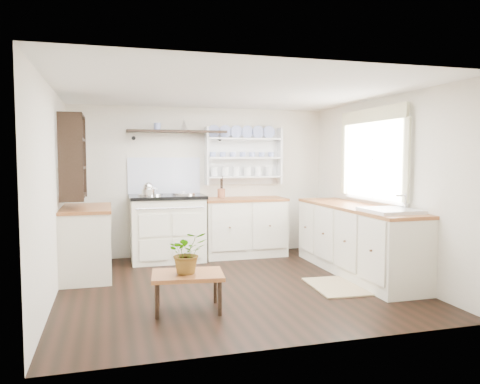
# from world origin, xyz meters

# --- Properties ---
(floor) EXTENTS (4.00, 3.80, 0.01)m
(floor) POSITION_xyz_m (0.00, 0.00, 0.00)
(floor) COLOR black
(floor) RESTS_ON ground
(wall_back) EXTENTS (4.00, 0.02, 2.30)m
(wall_back) POSITION_xyz_m (0.00, 1.90, 1.15)
(wall_back) COLOR beige
(wall_back) RESTS_ON ground
(wall_right) EXTENTS (0.02, 3.80, 2.30)m
(wall_right) POSITION_xyz_m (2.00, 0.00, 1.15)
(wall_right) COLOR beige
(wall_right) RESTS_ON ground
(wall_left) EXTENTS (0.02, 3.80, 2.30)m
(wall_left) POSITION_xyz_m (-2.00, 0.00, 1.15)
(wall_left) COLOR beige
(wall_left) RESTS_ON ground
(ceiling) EXTENTS (4.00, 3.80, 0.01)m
(ceiling) POSITION_xyz_m (0.00, 0.00, 2.30)
(ceiling) COLOR white
(ceiling) RESTS_ON wall_back
(window) EXTENTS (0.08, 1.55, 1.22)m
(window) POSITION_xyz_m (1.95, 0.15, 1.56)
(window) COLOR white
(window) RESTS_ON wall_right
(aga_cooker) EXTENTS (1.09, 0.76, 1.01)m
(aga_cooker) POSITION_xyz_m (-0.59, 1.57, 0.50)
(aga_cooker) COLOR white
(aga_cooker) RESTS_ON floor
(back_cabinets) EXTENTS (1.27, 0.63, 0.90)m
(back_cabinets) POSITION_xyz_m (0.60, 1.60, 0.46)
(back_cabinets) COLOR beige
(back_cabinets) RESTS_ON floor
(right_cabinets) EXTENTS (0.62, 2.43, 0.90)m
(right_cabinets) POSITION_xyz_m (1.70, 0.10, 0.46)
(right_cabinets) COLOR beige
(right_cabinets) RESTS_ON floor
(belfast_sink) EXTENTS (0.55, 0.60, 0.45)m
(belfast_sink) POSITION_xyz_m (1.70, -0.65, 0.80)
(belfast_sink) COLOR white
(belfast_sink) RESTS_ON right_cabinets
(left_cabinets) EXTENTS (0.62, 1.13, 0.90)m
(left_cabinets) POSITION_xyz_m (-1.70, 0.90, 0.46)
(left_cabinets) COLOR beige
(left_cabinets) RESTS_ON floor
(plate_rack) EXTENTS (1.20, 0.22, 0.90)m
(plate_rack) POSITION_xyz_m (0.65, 1.86, 1.56)
(plate_rack) COLOR white
(plate_rack) RESTS_ON wall_back
(high_shelf) EXTENTS (1.50, 0.29, 0.16)m
(high_shelf) POSITION_xyz_m (-0.40, 1.78, 1.91)
(high_shelf) COLOR black
(high_shelf) RESTS_ON wall_back
(left_shelving) EXTENTS (0.28, 0.80, 1.05)m
(left_shelving) POSITION_xyz_m (-1.84, 0.90, 1.55)
(left_shelving) COLOR black
(left_shelving) RESTS_ON wall_left
(kettle) EXTENTS (0.19, 0.19, 0.23)m
(kettle) POSITION_xyz_m (-0.87, 1.45, 1.05)
(kettle) COLOR silver
(kettle) RESTS_ON aga_cooker
(utensil_crock) EXTENTS (0.12, 0.12, 0.14)m
(utensil_crock) POSITION_xyz_m (0.26, 1.68, 0.98)
(utensil_crock) COLOR #965637
(utensil_crock) RESTS_ON back_cabinets
(center_table) EXTENTS (0.75, 0.58, 0.38)m
(center_table) POSITION_xyz_m (-0.67, -0.78, 0.33)
(center_table) COLOR brown
(center_table) RESTS_ON floor
(potted_plant) EXTENTS (0.40, 0.36, 0.42)m
(potted_plant) POSITION_xyz_m (-0.67, -0.78, 0.59)
(potted_plant) COLOR #3F7233
(potted_plant) RESTS_ON center_table
(floor_rug) EXTENTS (0.60, 0.88, 0.02)m
(floor_rug) POSITION_xyz_m (1.15, -0.41, 0.01)
(floor_rug) COLOR #8C7D51
(floor_rug) RESTS_ON floor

